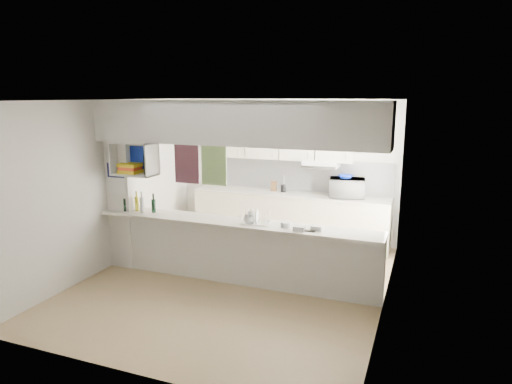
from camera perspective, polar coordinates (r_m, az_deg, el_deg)
The scene contains 16 objects.
floor at distance 6.77m, azimuth -2.75°, elevation -11.17°, with size 4.80×4.80×0.00m, color tan.
ceiling at distance 6.23m, azimuth -2.99°, elevation 11.41°, with size 4.80×4.80×0.00m, color white.
wall_back at distance 8.59m, azimuth 3.60°, elevation 2.83°, with size 4.20×4.20×0.00m, color silver.
wall_left at distance 7.46m, azimuth -17.80°, elevation 0.89°, with size 4.80×4.80×0.00m, color silver.
wall_right at distance 5.87m, azimuth 16.26°, elevation -1.91°, with size 4.80×4.80×0.00m, color silver.
servery_partition at distance 6.38m, azimuth -4.32°, elevation 2.92°, with size 4.20×0.50×2.60m.
cubby_shelf at distance 7.02m, azimuth -14.92°, elevation 3.80°, with size 0.65×0.35×0.50m.
kitchen_run at distance 8.38m, azimuth 4.07°, elevation -0.70°, with size 3.60×0.63×2.24m.
microwave at distance 8.08m, azimuth 11.33°, elevation 0.51°, with size 0.60×0.41×0.33m, color white.
bowl at distance 8.02m, azimuth 11.16°, elevation 1.86°, with size 0.25×0.25×0.06m, color #0D2397.
dish_rack at distance 6.34m, azimuth -0.09°, elevation -3.18°, with size 0.43×0.36×0.21m.
cup at distance 6.29m, azimuth -0.94°, elevation -3.44°, with size 0.13×0.13×0.10m, color white.
wine_bottles at distance 7.16m, azimuth -14.35°, elevation -1.51°, with size 0.51×0.14×0.32m.
plastic_tubs at distance 6.09m, azimuth 5.30°, elevation -4.34°, with size 0.57×0.23×0.07m.
utensil_jar at distance 8.39m, azimuth 3.43°, elevation 0.46°, with size 0.10×0.10×0.14m, color black.
knife_block at distance 8.47m, azimuth 2.24°, elevation 0.76°, with size 0.09×0.07×0.19m, color #50341B.
Camera 1 is at (2.52, -5.69, 2.66)m, focal length 32.00 mm.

